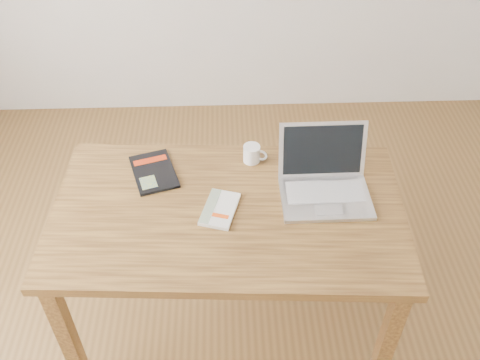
{
  "coord_description": "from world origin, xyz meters",
  "views": [
    {
      "loc": [
        -0.05,
        -1.28,
        2.27
      ],
      "look_at": [
        0.0,
        0.26,
        0.85
      ],
      "focal_mm": 40.0,
      "sensor_mm": 36.0,
      "label": 1
    }
  ],
  "objects_px": {
    "white_guidebook": "(220,209)",
    "black_guidebook": "(154,172)",
    "coffee_mug": "(252,153)",
    "laptop": "(324,181)",
    "desk": "(228,224)"
  },
  "relations": [
    {
      "from": "desk",
      "to": "black_guidebook",
      "type": "distance_m",
      "value": 0.4
    },
    {
      "from": "white_guidebook",
      "to": "coffee_mug",
      "type": "xyz_separation_m",
      "value": [
        0.14,
        0.3,
        0.03
      ]
    },
    {
      "from": "desk",
      "to": "white_guidebook",
      "type": "bearing_deg",
      "value": -165.18
    },
    {
      "from": "white_guidebook",
      "to": "black_guidebook",
      "type": "height_order",
      "value": "white_guidebook"
    },
    {
      "from": "white_guidebook",
      "to": "laptop",
      "type": "bearing_deg",
      "value": 29.66
    },
    {
      "from": "laptop",
      "to": "coffee_mug",
      "type": "relative_size",
      "value": 3.46
    },
    {
      "from": "white_guidebook",
      "to": "laptop",
      "type": "xyz_separation_m",
      "value": [
        0.43,
        0.1,
        0.04
      ]
    },
    {
      "from": "white_guidebook",
      "to": "coffee_mug",
      "type": "height_order",
      "value": "coffee_mug"
    },
    {
      "from": "desk",
      "to": "black_guidebook",
      "type": "relative_size",
      "value": 4.96
    },
    {
      "from": "white_guidebook",
      "to": "laptop",
      "type": "relative_size",
      "value": 0.62
    },
    {
      "from": "coffee_mug",
      "to": "desk",
      "type": "bearing_deg",
      "value": -92.71
    },
    {
      "from": "desk",
      "to": "white_guidebook",
      "type": "xyz_separation_m",
      "value": [
        -0.03,
        -0.01,
        0.1
      ]
    },
    {
      "from": "white_guidebook",
      "to": "laptop",
      "type": "height_order",
      "value": "laptop"
    },
    {
      "from": "desk",
      "to": "white_guidebook",
      "type": "height_order",
      "value": "white_guidebook"
    },
    {
      "from": "black_guidebook",
      "to": "laptop",
      "type": "height_order",
      "value": "laptop"
    }
  ]
}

